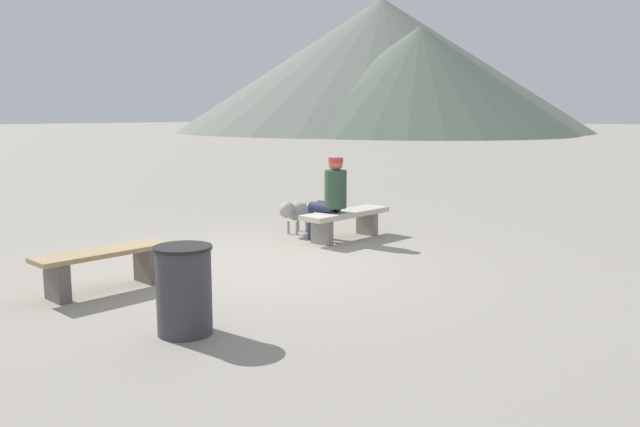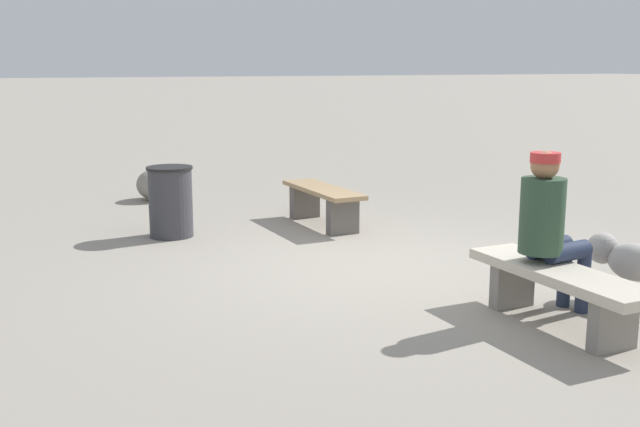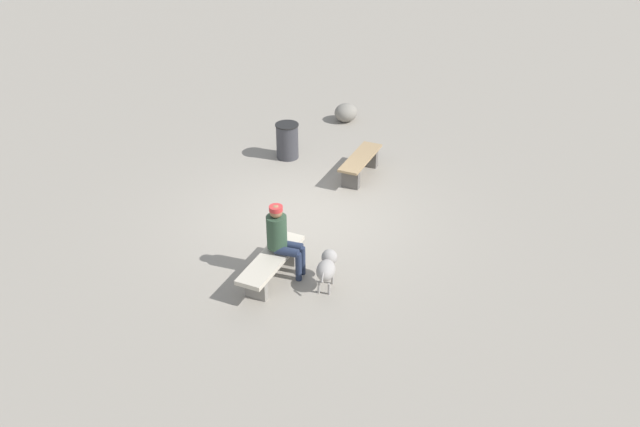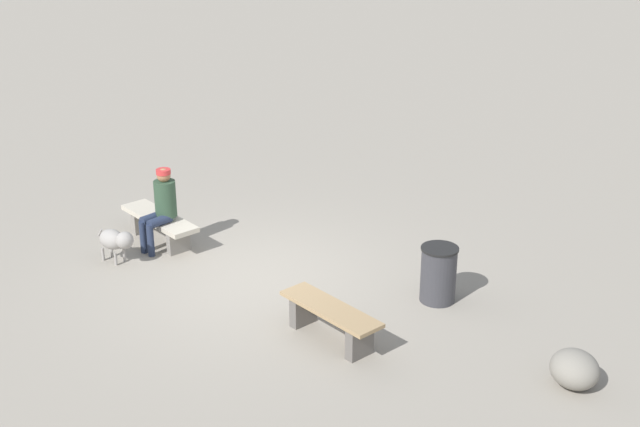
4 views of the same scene
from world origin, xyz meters
The scene contains 7 objects.
ground centered at (0.00, 0.00, -0.03)m, with size 210.00×210.00×0.06m, color gray.
bench_left centered at (-2.07, 0.28, 0.32)m, with size 1.56×0.48×0.48m.
bench_right centered at (2.09, 0.41, 0.34)m, with size 1.68×0.51×0.46m.
seated_person centered at (1.84, 0.48, 0.77)m, with size 0.40×0.65×1.33m.
dog centered at (1.82, 1.33, 0.38)m, with size 0.75×0.41×0.57m.
trash_bin centered at (-2.22, -1.59, 0.41)m, with size 0.53×0.53×0.82m.
boulder centered at (-4.73, -1.25, 0.23)m, with size 0.61×0.56×0.46m, color gray.
Camera 2 is at (6.50, -3.53, 2.00)m, focal length 43.04 mm.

